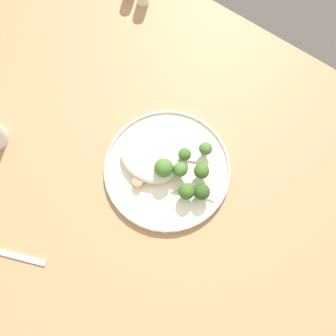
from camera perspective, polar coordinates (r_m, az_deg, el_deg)
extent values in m
plane|color=#47423D|center=(1.54, -0.86, -9.45)|extent=(6.00, 6.00, 0.00)
cube|color=#9E754C|center=(0.83, -1.58, -2.64)|extent=(1.40, 1.00, 0.04)
cube|color=olive|center=(1.53, -11.71, 21.02)|extent=(0.06, 0.06, 0.70)
cylinder|color=beige|center=(0.81, 0.00, -0.31)|extent=(0.29, 0.29, 0.01)
torus|color=beige|center=(0.81, 0.00, -0.14)|extent=(0.29, 0.29, 0.01)
ellipsoid|color=beige|center=(0.80, -3.02, 1.61)|extent=(0.14, 0.11, 0.04)
cylinder|color=#DBB77A|center=(0.81, -0.59, 3.23)|extent=(0.02, 0.02, 0.01)
cylinder|color=#8E774F|center=(0.81, -0.60, 3.43)|extent=(0.02, 0.02, 0.00)
cylinder|color=#DBB77A|center=(0.80, -3.59, -0.82)|extent=(0.02, 0.02, 0.01)
cylinder|color=#8E774F|center=(0.79, -3.62, -0.68)|extent=(0.02, 0.02, 0.00)
cylinder|color=#DBB77A|center=(0.81, -3.73, 1.36)|extent=(0.03, 0.03, 0.01)
cylinder|color=#8E774F|center=(0.80, -3.76, 1.54)|extent=(0.03, 0.03, 0.00)
cylinder|color=#DBB77A|center=(0.81, -5.80, 0.57)|extent=(0.03, 0.03, 0.01)
cylinder|color=#8E774F|center=(0.80, -5.84, 0.72)|extent=(0.03, 0.03, 0.00)
cylinder|color=#DBB77A|center=(0.79, -4.89, -2.35)|extent=(0.02, 0.02, 0.01)
cylinder|color=#8E774F|center=(0.78, -4.94, -2.20)|extent=(0.02, 0.02, 0.00)
cylinder|color=#DBB77A|center=(0.82, -4.47, 4.05)|extent=(0.03, 0.03, 0.01)
cylinder|color=#8E774F|center=(0.81, -4.51, 4.25)|extent=(0.02, 0.02, 0.00)
cylinder|color=#89A356|center=(0.79, 5.29, -4.19)|extent=(0.02, 0.02, 0.02)
sphere|color=#2D4C19|center=(0.77, 5.43, -3.82)|extent=(0.04, 0.04, 0.04)
cylinder|color=#7A994C|center=(0.80, 1.94, -0.72)|extent=(0.01, 0.01, 0.02)
sphere|color=#42702D|center=(0.77, 1.99, -0.23)|extent=(0.03, 0.03, 0.03)
cylinder|color=#89A356|center=(0.79, 2.91, -4.16)|extent=(0.01, 0.01, 0.02)
sphere|color=#386023|center=(0.76, 3.00, -3.77)|extent=(0.04, 0.04, 0.04)
cylinder|color=#89A356|center=(0.80, 5.27, -0.95)|extent=(0.01, 0.01, 0.02)
sphere|color=#386023|center=(0.78, 5.42, -0.49)|extent=(0.03, 0.03, 0.03)
cylinder|color=#7A994C|center=(0.81, 2.62, 1.75)|extent=(0.01, 0.01, 0.02)
sphere|color=#386023|center=(0.79, 2.68, 2.21)|extent=(0.03, 0.03, 0.03)
cylinder|color=#89A356|center=(0.79, -0.70, -0.53)|extent=(0.02, 0.02, 0.03)
sphere|color=#42702D|center=(0.77, -0.72, 0.09)|extent=(0.04, 0.04, 0.04)
cylinder|color=#89A356|center=(0.82, 5.91, 2.61)|extent=(0.02, 0.02, 0.02)
sphere|color=#42702D|center=(0.80, 6.06, 3.12)|extent=(0.03, 0.03, 0.03)
cube|color=silver|center=(0.79, 5.99, -4.59)|extent=(0.05, 0.02, 0.00)
cube|color=silver|center=(0.79, 2.11, -2.94)|extent=(0.03, 0.05, 0.00)
cube|color=silver|center=(0.81, 3.50, 1.34)|extent=(0.05, 0.03, 0.00)
cube|color=silver|center=(0.85, -23.67, -12.68)|extent=(0.14, 0.07, 0.00)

